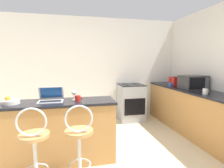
% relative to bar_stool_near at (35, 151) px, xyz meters
% --- Properties ---
extents(wall_back, '(12.00, 0.06, 2.60)m').
position_rel_bar_stool_near_xyz_m(wall_back, '(0.79, 2.49, 0.83)').
color(wall_back, silver).
rests_on(wall_back, ground_plane).
extents(breakfast_bar, '(1.60, 0.52, 0.92)m').
position_rel_bar_stool_near_xyz_m(breakfast_bar, '(0.25, 0.55, -0.01)').
color(breakfast_bar, '#B27C42').
rests_on(breakfast_bar, ground_plane).
extents(counter_right, '(0.65, 3.06, 0.92)m').
position_rel_bar_stool_near_xyz_m(counter_right, '(2.89, 0.95, -0.01)').
color(counter_right, '#B27C42').
rests_on(counter_right, ground_plane).
extents(bar_stool_near, '(0.40, 0.40, 1.01)m').
position_rel_bar_stool_near_xyz_m(bar_stool_near, '(0.00, 0.00, 0.00)').
color(bar_stool_near, silver).
rests_on(bar_stool_near, ground_plane).
extents(bar_stool_far, '(0.40, 0.40, 1.01)m').
position_rel_bar_stool_near_xyz_m(bar_stool_far, '(0.50, 0.00, 0.00)').
color(bar_stool_far, silver).
rests_on(bar_stool_far, ground_plane).
extents(laptop, '(0.35, 0.29, 0.21)m').
position_rel_bar_stool_near_xyz_m(laptop, '(0.13, 0.61, 0.50)').
color(laptop, '#B7BABF').
rests_on(laptop, breakfast_bar).
extents(microwave, '(0.49, 0.39, 0.29)m').
position_rel_bar_stool_near_xyz_m(microwave, '(2.91, 1.14, 0.59)').
color(microwave, '#2D2D30').
rests_on(microwave, counter_right).
extents(toaster, '(0.23, 0.25, 0.20)m').
position_rel_bar_stool_near_xyz_m(toaster, '(2.89, 1.77, 0.55)').
color(toaster, red).
rests_on(toaster, counter_right).
extents(stove_range, '(0.62, 0.61, 0.93)m').
position_rel_bar_stool_near_xyz_m(stove_range, '(1.89, 2.14, -0.01)').
color(stove_range, '#9EA3A8').
rests_on(stove_range, ground_plane).
extents(mug_blue, '(0.10, 0.08, 0.09)m').
position_rel_bar_stool_near_xyz_m(mug_blue, '(2.65, 1.56, 0.50)').
color(mug_blue, '#2D51AD').
rests_on(mug_blue, counter_right).
extents(mug_white, '(0.10, 0.08, 0.10)m').
position_rel_bar_stool_near_xyz_m(mug_white, '(2.73, 0.57, 0.50)').
color(mug_white, white).
rests_on(mug_white, counter_right).
extents(fruit_bowl, '(0.22, 0.22, 0.11)m').
position_rel_bar_stool_near_xyz_m(fruit_bowl, '(-0.39, 0.54, 0.49)').
color(fruit_bowl, silver).
rests_on(fruit_bowl, breakfast_bar).
extents(wine_glass_short, '(0.07, 0.07, 0.15)m').
position_rel_bar_stool_near_xyz_m(wine_glass_short, '(0.46, 0.60, 0.56)').
color(wine_glass_short, silver).
rests_on(wine_glass_short, breakfast_bar).
extents(mug_red, '(0.10, 0.08, 0.09)m').
position_rel_bar_stool_near_xyz_m(mug_red, '(0.51, 0.51, 0.49)').
color(mug_red, red).
rests_on(mug_red, breakfast_bar).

